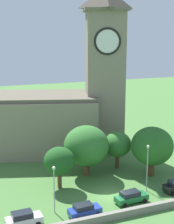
{
  "coord_description": "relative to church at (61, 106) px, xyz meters",
  "views": [
    {
      "loc": [
        -21.03,
        -42.1,
        23.1
      ],
      "look_at": [
        -0.61,
        8.49,
        10.79
      ],
      "focal_mm": 56.51,
      "sensor_mm": 36.0,
      "label": 1
    }
  ],
  "objects": [
    {
      "name": "quay_barrier",
      "position": [
        0.53,
        -28.17,
        -8.61
      ],
      "size": [
        44.7,
        0.7,
        1.0
      ],
      "primitive_type": "cube",
      "color": "gray",
      "rests_on": "ground"
    },
    {
      "name": "car_white",
      "position": [
        -13.1,
        -25.51,
        -8.16
      ],
      "size": [
        4.48,
        2.22,
        1.9
      ],
      "color": "silver",
      "rests_on": "ground"
    },
    {
      "name": "church",
      "position": [
        0.0,
        0.0,
        0.0
      ],
      "size": [
        29.93,
        19.2,
        31.36
      ],
      "color": "gray",
      "rests_on": "ground"
    },
    {
      "name": "tree_by_tower",
      "position": [
        -5.7,
        -16.69,
        -4.82
      ],
      "size": [
        4.69,
        4.69,
        6.44
      ],
      "color": "brown",
      "rests_on": "ground"
    },
    {
      "name": "streetlamp_central",
      "position": [
        5.97,
        -22.61,
        -4.33
      ],
      "size": [
        0.44,
        0.44,
        7.19
      ],
      "color": "#9EA0A5",
      "rests_on": "ground"
    },
    {
      "name": "tree_churchyard",
      "position": [
        9.77,
        -17.81,
        -4.01
      ],
      "size": [
        6.93,
        6.93,
        8.25
      ],
      "color": "brown",
      "rests_on": "ground"
    },
    {
      "name": "streetlamp_west_mid",
      "position": [
        -8.64,
        -23.75,
        -4.75
      ],
      "size": [
        0.44,
        0.44,
        6.47
      ],
      "color": "#9EA0A5",
      "rests_on": "ground"
    },
    {
      "name": "ground_plane",
      "position": [
        0.53,
        -7.38,
        -9.11
      ],
      "size": [
        200.0,
        200.0,
        0.0
      ],
      "primitive_type": "plane",
      "color": "#477538"
    },
    {
      "name": "tree_riverside_east",
      "position": [
        6.12,
        -12.6,
        -4.87
      ],
      "size": [
        4.81,
        4.81,
        6.44
      ],
      "color": "brown",
      "rests_on": "ground"
    },
    {
      "name": "car_green",
      "position": [
        2.03,
        -25.0,
        -8.25
      ],
      "size": [
        4.8,
        2.3,
        1.69
      ],
      "color": "#1E6B38",
      "rests_on": "ground"
    },
    {
      "name": "car_blue",
      "position": [
        -5.32,
        -25.96,
        -8.28
      ],
      "size": [
        4.34,
        2.23,
        1.65
      ],
      "color": "#233D9E",
      "rests_on": "ground"
    },
    {
      "name": "tree_riverside_west",
      "position": [
        -0.08,
        -13.61,
        -4.04
      ],
      "size": [
        7.34,
        7.34,
        8.41
      ],
      "color": "brown",
      "rests_on": "ground"
    }
  ]
}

